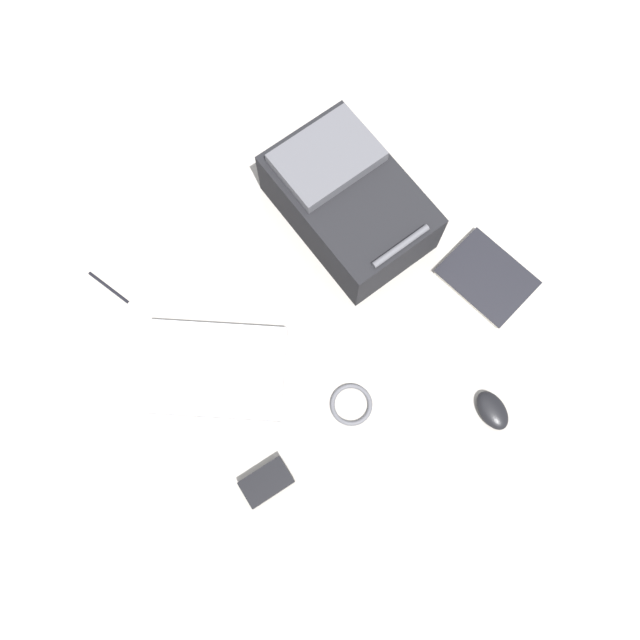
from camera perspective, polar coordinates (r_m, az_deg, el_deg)
The scene contains 8 objects.
ground_plane at distance 1.64m, azimuth 1.04°, elevation -0.07°, with size 3.52×3.52×0.00m, color gray.
backpack at distance 1.67m, azimuth 2.52°, elevation 10.85°, with size 0.33×0.47×0.20m.
laptop at distance 1.62m, azimuth -9.63°, elevation -4.48°, with size 0.42×0.43×0.03m.
book_manual at distance 1.73m, azimuth 15.01°, elevation 3.75°, with size 0.18×0.23×0.02m.
computer_mouse at distance 1.63m, azimuth 15.48°, elevation -7.96°, with size 0.07×0.10×0.03m, color black.
cable_coil at distance 1.59m, azimuth 2.87°, elevation -7.72°, with size 0.11×0.11×0.01m, color #4C4C51.
power_brick at distance 1.57m, azimuth -4.93°, elevation -14.57°, with size 0.07×0.12×0.03m, color black.
pen_black at distance 1.76m, azimuth -18.78°, elevation 2.86°, with size 0.01×0.01×0.14m, color black.
Camera 1 is at (0.34, 0.30, 1.58)m, focal length 35.02 mm.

